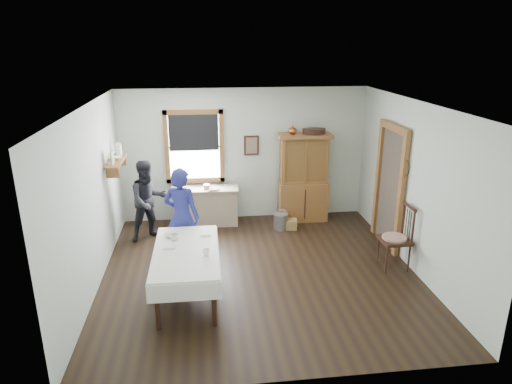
% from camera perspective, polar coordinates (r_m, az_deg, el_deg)
% --- Properties ---
extents(room, '(5.01, 5.01, 2.70)m').
position_cam_1_polar(room, '(6.97, 0.47, -0.22)').
color(room, black).
rests_on(room, ground).
extents(window, '(1.18, 0.07, 1.48)m').
position_cam_1_polar(window, '(9.22, -7.73, 6.09)').
color(window, white).
rests_on(window, room).
extents(doorway, '(0.09, 1.14, 2.22)m').
position_cam_1_polar(doorway, '(8.46, 16.42, 1.07)').
color(doorway, '#473B33').
rests_on(doorway, room).
extents(wall_shelf, '(0.24, 1.00, 0.44)m').
position_cam_1_polar(wall_shelf, '(8.47, -17.08, 3.92)').
color(wall_shelf, brown).
rests_on(wall_shelf, room).
extents(framed_picture, '(0.30, 0.04, 0.40)m').
position_cam_1_polar(framed_picture, '(9.29, -0.57, 5.84)').
color(framed_picture, '#321C11').
rests_on(framed_picture, room).
extents(rug_beater, '(0.01, 0.27, 0.27)m').
position_cam_1_polar(rug_beater, '(7.83, 18.29, 3.76)').
color(rug_beater, black).
rests_on(rug_beater, room).
extents(work_counter, '(1.36, 0.57, 0.77)m').
position_cam_1_polar(work_counter, '(9.30, -6.38, -1.74)').
color(work_counter, tan).
rests_on(work_counter, room).
extents(china_hutch, '(1.08, 0.54, 1.81)m').
position_cam_1_polar(china_hutch, '(9.38, 5.95, 1.78)').
color(china_hutch, brown).
rests_on(china_hutch, room).
extents(dining_table, '(0.97, 1.83, 0.73)m').
position_cam_1_polar(dining_table, '(6.80, -8.61, -10.01)').
color(dining_table, white).
rests_on(dining_table, room).
extents(spindle_chair, '(0.52, 0.52, 1.10)m').
position_cam_1_polar(spindle_chair, '(7.77, 16.98, -5.38)').
color(spindle_chair, '#321C11').
rests_on(spindle_chair, room).
extents(pail, '(0.34, 0.34, 0.32)m').
position_cam_1_polar(pail, '(9.10, 3.14, -3.66)').
color(pail, '#94959C').
rests_on(pail, room).
extents(wicker_basket, '(0.35, 0.26, 0.19)m').
position_cam_1_polar(wicker_basket, '(9.13, 4.11, -4.03)').
color(wicker_basket, '#A6874B').
rests_on(wicker_basket, room).
extents(woman_blue, '(0.66, 0.55, 1.54)m').
position_cam_1_polar(woman_blue, '(7.61, -9.23, -3.50)').
color(woman_blue, navy).
rests_on(woman_blue, room).
extents(figure_dark, '(0.85, 0.78, 1.41)m').
position_cam_1_polar(figure_dark, '(8.70, -13.25, -1.37)').
color(figure_dark, black).
rests_on(figure_dark, room).
extents(table_cup_a, '(0.14, 0.14, 0.10)m').
position_cam_1_polar(table_cup_a, '(6.98, -10.14, -5.56)').
color(table_cup_a, white).
rests_on(table_cup_a, dining_table).
extents(table_cup_b, '(0.11, 0.11, 0.10)m').
position_cam_1_polar(table_cup_b, '(6.44, -6.25, -7.51)').
color(table_cup_b, white).
rests_on(table_cup_b, dining_table).
extents(table_bowl, '(0.24, 0.24, 0.05)m').
position_cam_1_polar(table_bowl, '(7.12, -10.66, -5.32)').
color(table_bowl, white).
rests_on(table_bowl, dining_table).
extents(counter_book, '(0.20, 0.25, 0.02)m').
position_cam_1_polar(counter_book, '(9.08, -6.02, 0.40)').
color(counter_book, '#785F50').
rests_on(counter_book, work_counter).
extents(counter_bowl, '(0.23, 0.23, 0.06)m').
position_cam_1_polar(counter_bowl, '(9.11, -8.75, 0.46)').
color(counter_bowl, white).
rests_on(counter_bowl, work_counter).
extents(shelf_bowl, '(0.22, 0.22, 0.05)m').
position_cam_1_polar(shelf_bowl, '(8.48, -17.08, 4.10)').
color(shelf_bowl, white).
rests_on(shelf_bowl, wall_shelf).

